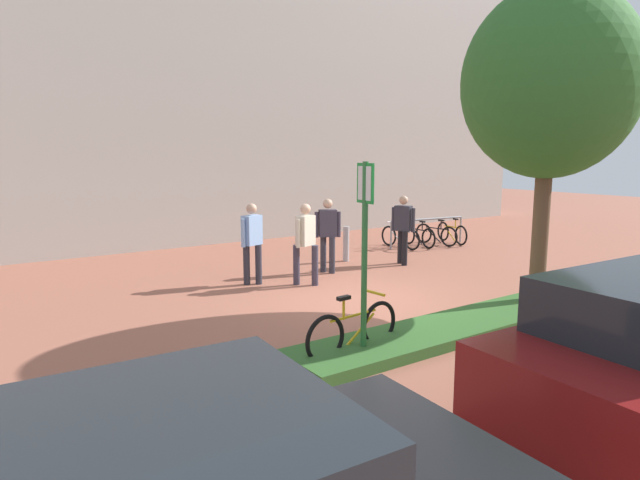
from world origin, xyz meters
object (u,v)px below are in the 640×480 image
Objects in this scene: person_casual_tan at (306,239)px; person_suited_navy at (403,225)px; parking_sign_post at (365,233)px; bollard_steel at (346,244)px; person_shirt_white at (252,238)px; bike_at_sign at (353,330)px; bike_rack_cluster at (427,234)px; tree_sidewalk at (550,83)px; person_suited_dark at (328,231)px.

person_suited_navy is at bearing 7.94° from person_casual_tan.
bollard_steel is at bearing 54.90° from parking_sign_post.
person_suited_navy is at bearing -3.48° from person_shirt_white.
person_suited_navy is (4.77, 4.14, 0.63)m from bike_at_sign.
person_suited_navy is at bearing -146.94° from bike_rack_cluster.
parking_sign_post is 1.00× the size of bike_rack_cluster.
tree_sidewalk is 3.22× the size of person_suited_dark.
person_suited_dark is 1.00× the size of person_casual_tan.
person_suited_navy is 1.00× the size of person_casual_tan.
bollard_steel is 3.30m from person_shirt_white.
person_casual_tan is at bearing 67.89° from parking_sign_post.
parking_sign_post is 9.51m from bike_rack_cluster.
person_casual_tan is (1.61, 3.70, 0.63)m from bike_at_sign.
parking_sign_post is at bearing -77.18° from bike_at_sign.
parking_sign_post is at bearing -178.61° from tree_sidewalk.
person_casual_tan is 1.13m from person_shirt_white.
person_shirt_white is (-4.05, 0.25, 0.00)m from person_suited_navy.
person_shirt_white is (-3.36, 4.46, -2.92)m from tree_sidewalk.
bollard_steel is at bearing 35.73° from person_suited_dark.
person_casual_tan is (-3.16, -0.44, 0.00)m from person_suited_navy.
person_suited_navy is 4.06m from person_shirt_white.
parking_sign_post is 4.24m from person_casual_tan.
bollard_steel is (-3.45, -0.53, 0.10)m from bike_rack_cluster.
bike_at_sign is 1.86× the size of bollard_steel.
person_suited_dark is 1.96m from person_shirt_white.
bike_rack_cluster is 1.53× the size of person_suited_dark.
person_shirt_white is (-0.89, 0.69, 0.00)m from person_casual_tan.
person_shirt_white is at bearing 127.00° from tree_sidewalk.
bike_rack_cluster is (3.23, 5.87, -3.56)m from tree_sidewalk.
bike_at_sign is at bearing 179.00° from tree_sidewalk.
person_suited_dark is (2.68, 4.42, 0.63)m from bike_at_sign.
bike_at_sign is at bearing -121.26° from person_suited_dark.
tree_sidewalk reaches higher than person_casual_tan.
parking_sign_post is 4.67m from person_shirt_white.
person_suited_dark is at bearing 172.40° from person_suited_navy.
tree_sidewalk is 3.22× the size of person_shirt_white.
bike_rack_cluster is at bearing 8.69° from bollard_steel.
bollard_steel is (3.82, 5.44, -1.27)m from parking_sign_post.
person_shirt_white is (-6.59, -1.41, 0.64)m from bike_rack_cluster.
parking_sign_post is at bearing -137.66° from person_suited_navy.
person_suited_dark is 1.00× the size of person_shirt_white.
tree_sidewalk is at bearing -87.62° from bollard_steel.
bollard_steel reaches higher than bike_at_sign.
parking_sign_post is 6.77m from bollard_steel.
bike_at_sign is 0.98× the size of person_casual_tan.
tree_sidewalk is at bearing -99.29° from person_suited_navy.
bike_rack_cluster is 4.87m from person_suited_dark.
person_casual_tan and person_shirt_white have the same top height.
person_casual_tan is 1.00× the size of person_shirt_white.
person_suited_dark is 2.11m from person_suited_navy.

